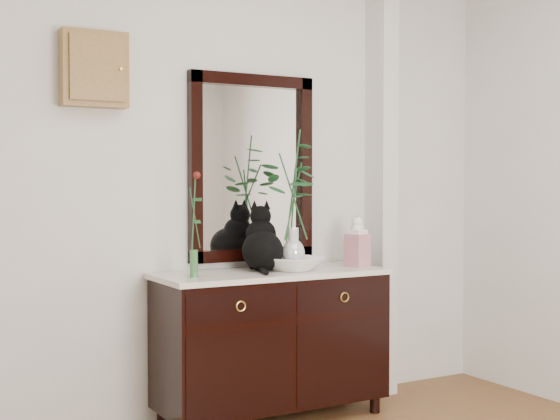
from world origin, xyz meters
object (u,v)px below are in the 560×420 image
lotus_bowl (293,264)px  ginger_jar (357,241)px  cat (263,237)px  sideboard (271,337)px

lotus_bowl → ginger_jar: 0.47m
cat → ginger_jar: (0.60, -0.08, -0.04)m
sideboard → lotus_bowl: size_ratio=4.13×
cat → lotus_bowl: cat is taller
sideboard → ginger_jar: (0.57, -0.03, 0.53)m
sideboard → ginger_jar: 0.78m
sideboard → ginger_jar: bearing=-3.5°
lotus_bowl → ginger_jar: (0.45, 0.01, 0.11)m
sideboard → cat: 0.57m
cat → ginger_jar: cat is taller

